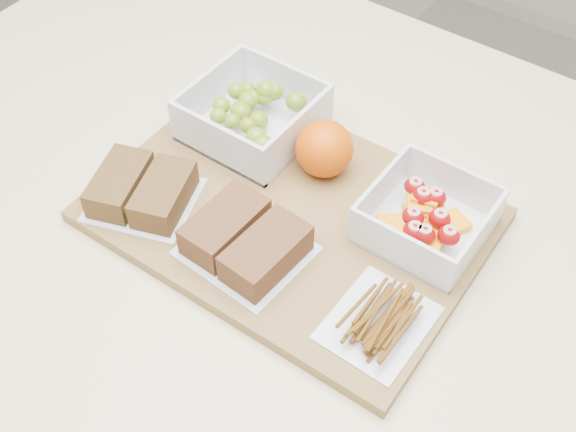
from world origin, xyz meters
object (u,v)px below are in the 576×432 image
(sandwich_bag_left, at_px, (142,190))
(pretzel_bag, at_px, (379,317))
(fruit_container, at_px, (426,219))
(orange, at_px, (324,149))
(cutting_board, at_px, (290,215))
(sandwich_bag_center, at_px, (245,240))
(grape_container, at_px, (254,115))

(sandwich_bag_left, height_order, pretzel_bag, sandwich_bag_left)
(fruit_container, xyz_separation_m, orange, (-0.14, 0.01, 0.01))
(cutting_board, height_order, sandwich_bag_center, sandwich_bag_center)
(sandwich_bag_center, bearing_deg, grape_container, 124.74)
(orange, xyz_separation_m, pretzel_bag, (0.16, -0.15, -0.02))
(sandwich_bag_left, bearing_deg, fruit_container, 27.71)
(grape_container, relative_size, fruit_container, 1.15)
(orange, distance_m, sandwich_bag_center, 0.15)
(cutting_board, height_order, grape_container, grape_container)
(cutting_board, relative_size, grape_container, 2.97)
(pretzel_bag, bearing_deg, sandwich_bag_center, -178.23)
(sandwich_bag_left, xyz_separation_m, sandwich_bag_center, (0.14, 0.01, 0.00))
(fruit_container, distance_m, sandwich_bag_left, 0.32)
(orange, height_order, sandwich_bag_center, orange)
(grape_container, height_order, orange, orange)
(orange, height_order, pretzel_bag, orange)
(orange, bearing_deg, sandwich_bag_left, -130.54)
(sandwich_bag_center, bearing_deg, pretzel_bag, 1.77)
(cutting_board, xyz_separation_m, pretzel_bag, (0.16, -0.07, 0.02))
(orange, bearing_deg, sandwich_bag_center, -89.22)
(orange, relative_size, sandwich_bag_left, 0.47)
(cutting_board, xyz_separation_m, sandwich_bag_center, (-0.00, -0.07, 0.03))
(fruit_container, relative_size, sandwich_bag_left, 0.86)
(sandwich_bag_left, bearing_deg, cutting_board, 30.70)
(fruit_container, height_order, pretzel_bag, fruit_container)
(orange, distance_m, pretzel_bag, 0.22)
(fruit_container, bearing_deg, orange, 174.39)
(grape_container, height_order, pretzel_bag, grape_container)
(cutting_board, distance_m, sandwich_bag_left, 0.17)
(sandwich_bag_center, bearing_deg, cutting_board, 87.34)
(orange, bearing_deg, grape_container, 176.48)
(pretzel_bag, bearing_deg, orange, 138.38)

